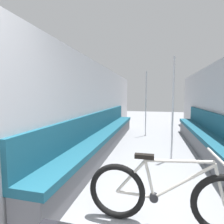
% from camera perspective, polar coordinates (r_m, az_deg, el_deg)
% --- Properties ---
extents(wall_left, '(0.10, 10.18, 2.19)m').
position_cam_1_polar(wall_left, '(4.29, -6.14, 1.66)').
color(wall_left, '#B2B2B7').
rests_on(wall_left, ground).
extents(bench_seat_row_left, '(0.45, 5.81, 0.96)m').
position_cam_1_polar(bench_seat_row_left, '(4.50, -2.25, -8.14)').
color(bench_seat_row_left, '#5B5B60').
rests_on(bench_seat_row_left, ground).
extents(bench_seat_row_right, '(0.45, 5.81, 0.96)m').
position_cam_1_polar(bench_seat_row_right, '(4.50, 29.31, -8.81)').
color(bench_seat_row_right, '#5B5B60').
rests_on(bench_seat_row_right, ground).
extents(bicycle, '(1.69, 0.46, 0.81)m').
position_cam_1_polar(bicycle, '(2.08, 17.49, -24.71)').
color(bicycle, black).
rests_on(bicycle, ground).
extents(grab_pole_near, '(0.08, 0.08, 2.17)m').
position_cam_1_polar(grab_pole_near, '(3.86, 19.22, 0.43)').
color(grab_pole_near, gray).
rests_on(grab_pole_near, ground).
extents(grab_pole_far, '(0.08, 0.08, 2.17)m').
position_cam_1_polar(grab_pole_far, '(6.02, 11.00, 2.27)').
color(grab_pole_far, gray).
rests_on(grab_pole_far, ground).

